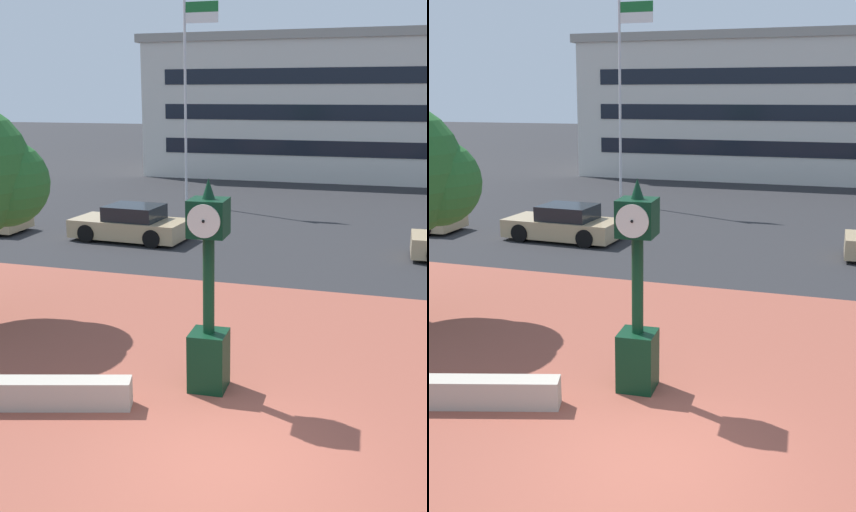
{
  "view_description": "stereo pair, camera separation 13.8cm",
  "coord_description": "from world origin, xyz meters",
  "views": [
    {
      "loc": [
        2.16,
        -7.68,
        5.09
      ],
      "look_at": [
        -0.88,
        2.28,
        2.41
      ],
      "focal_mm": 43.99,
      "sensor_mm": 36.0,
      "label": 1
    },
    {
      "loc": [
        2.29,
        -7.64,
        5.09
      ],
      "look_at": [
        -0.88,
        2.28,
        2.41
      ],
      "focal_mm": 43.99,
      "sensor_mm": 36.0,
      "label": 2
    }
  ],
  "objects": [
    {
      "name": "civic_building",
      "position": [
        2.02,
        35.74,
        4.36
      ],
      "size": [
        32.53,
        12.54,
        8.71
      ],
      "color": "beige",
      "rests_on": "ground"
    },
    {
      "name": "ground_plane",
      "position": [
        0.0,
        0.0,
        0.0
      ],
      "size": [
        200.0,
        200.0,
        0.0
      ],
      "primitive_type": "plane",
      "color": "#262628"
    },
    {
      "name": "planter_wall",
      "position": [
        -3.48,
        0.6,
        0.25
      ],
      "size": [
        3.18,
        1.31,
        0.5
      ],
      "primitive_type": "cube",
      "rotation": [
        0.0,
        0.0,
        0.29
      ],
      "color": "#ADA393",
      "rests_on": "ground"
    },
    {
      "name": "street_clock",
      "position": [
        -0.92,
        2.13,
        1.59
      ],
      "size": [
        0.68,
        0.75,
        3.76
      ],
      "rotation": [
        0.0,
        0.0,
        0.06
      ],
      "color": "black",
      "rests_on": "ground"
    },
    {
      "name": "flagpole_primary",
      "position": [
        -7.63,
        20.46,
        5.49
      ],
      "size": [
        1.65,
        0.14,
        9.38
      ],
      "color": "silver",
      "rests_on": "ground"
    },
    {
      "name": "car_street_far",
      "position": [
        -7.14,
        12.61,
        0.57
      ],
      "size": [
        4.22,
        2.09,
        1.28
      ],
      "rotation": [
        0.0,
        0.0,
        1.52
      ],
      "color": "tan",
      "rests_on": "ground"
    },
    {
      "name": "plaza_brick_paving",
      "position": [
        0.0,
        2.23,
        0.0
      ],
      "size": [
        44.0,
        12.45,
        0.01
      ],
      "primitive_type": "cube",
      "color": "brown",
      "rests_on": "ground"
    }
  ]
}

